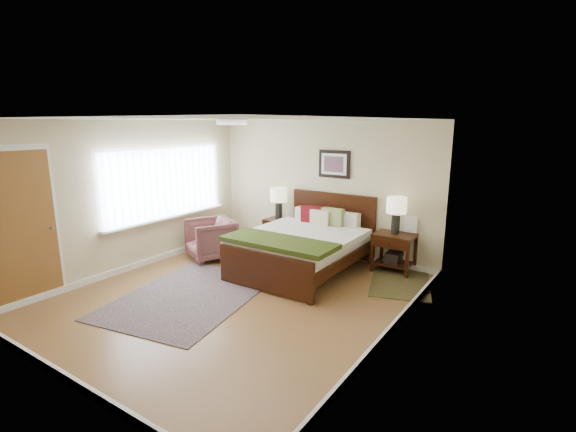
# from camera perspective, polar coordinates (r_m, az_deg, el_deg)

# --- Properties ---
(floor) EXTENTS (5.00, 5.00, 0.00)m
(floor) POSITION_cam_1_polar(r_m,az_deg,el_deg) (6.18, -7.00, -10.83)
(floor) COLOR brown
(floor) RESTS_ON ground
(back_wall) EXTENTS (4.50, 0.04, 2.50)m
(back_wall) POSITION_cam_1_polar(r_m,az_deg,el_deg) (7.83, 4.73, 3.78)
(back_wall) COLOR #C9BB92
(back_wall) RESTS_ON ground
(front_wall) EXTENTS (4.50, 0.04, 2.50)m
(front_wall) POSITION_cam_1_polar(r_m,az_deg,el_deg) (4.30, -29.73, -5.34)
(front_wall) COLOR #C9BB92
(front_wall) RESTS_ON ground
(left_wall) EXTENTS (0.04, 5.00, 2.50)m
(left_wall) POSITION_cam_1_polar(r_m,az_deg,el_deg) (7.45, -20.57, 2.55)
(left_wall) COLOR #C9BB92
(left_wall) RESTS_ON ground
(right_wall) EXTENTS (0.04, 5.00, 2.50)m
(right_wall) POSITION_cam_1_polar(r_m,az_deg,el_deg) (4.68, 14.04, -2.65)
(right_wall) COLOR #C9BB92
(right_wall) RESTS_ON ground
(ceiling) EXTENTS (4.50, 5.00, 0.02)m
(ceiling) POSITION_cam_1_polar(r_m,az_deg,el_deg) (5.67, -7.70, 13.02)
(ceiling) COLOR white
(ceiling) RESTS_ON back_wall
(window) EXTENTS (0.11, 2.72, 1.32)m
(window) POSITION_cam_1_polar(r_m,az_deg,el_deg) (7.81, -16.26, 4.24)
(window) COLOR silver
(window) RESTS_ON left_wall
(door) EXTENTS (0.06, 1.00, 2.18)m
(door) POSITION_cam_1_polar(r_m,az_deg,el_deg) (6.62, -32.61, -1.43)
(door) COLOR silver
(door) RESTS_ON ground
(ceil_fixture) EXTENTS (0.44, 0.44, 0.08)m
(ceil_fixture) POSITION_cam_1_polar(r_m,az_deg,el_deg) (5.67, -7.68, 12.66)
(ceil_fixture) COLOR white
(ceil_fixture) RESTS_ON ceiling
(bed) EXTENTS (1.80, 2.18, 1.17)m
(bed) POSITION_cam_1_polar(r_m,az_deg,el_deg) (6.95, 2.12, -3.32)
(bed) COLOR black
(bed) RESTS_ON ground
(wall_art) EXTENTS (0.62, 0.05, 0.50)m
(wall_art) POSITION_cam_1_polar(r_m,az_deg,el_deg) (7.62, 6.33, 7.07)
(wall_art) COLOR black
(wall_art) RESTS_ON back_wall
(nightstand_left) EXTENTS (0.50, 0.45, 0.60)m
(nightstand_left) POSITION_cam_1_polar(r_m,az_deg,el_deg) (8.20, -1.34, -1.28)
(nightstand_left) COLOR black
(nightstand_left) RESTS_ON ground
(nightstand_right) EXTENTS (0.66, 0.49, 0.65)m
(nightstand_right) POSITION_cam_1_polar(r_m,az_deg,el_deg) (7.20, 14.27, -4.39)
(nightstand_right) COLOR black
(nightstand_right) RESTS_ON ground
(lamp_left) EXTENTS (0.33, 0.33, 0.61)m
(lamp_left) POSITION_cam_1_polar(r_m,az_deg,el_deg) (8.11, -1.28, 2.51)
(lamp_left) COLOR black
(lamp_left) RESTS_ON nightstand_left
(lamp_right) EXTENTS (0.33, 0.33, 0.61)m
(lamp_right) POSITION_cam_1_polar(r_m,az_deg,el_deg) (7.04, 14.61, 0.97)
(lamp_right) COLOR black
(lamp_right) RESTS_ON nightstand_right
(armchair) EXTENTS (1.06, 1.07, 0.73)m
(armchair) POSITION_cam_1_polar(r_m,az_deg,el_deg) (7.78, -10.50, -3.11)
(armchair) COLOR brown
(armchair) RESTS_ON ground
(rug_persian) EXTENTS (2.15, 2.72, 0.01)m
(rug_persian) POSITION_cam_1_polar(r_m,az_deg,el_deg) (6.30, -13.28, -10.56)
(rug_persian) COLOR #0C133C
(rug_persian) RESTS_ON ground
(rug_navy) EXTENTS (1.24, 1.53, 0.01)m
(rug_navy) POSITION_cam_1_polar(r_m,az_deg,el_deg) (6.83, 15.08, -8.81)
(rug_navy) COLOR black
(rug_navy) RESTS_ON ground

